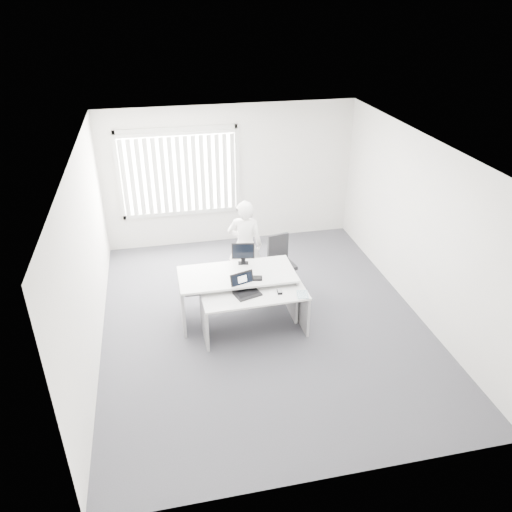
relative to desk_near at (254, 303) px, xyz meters
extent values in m
plane|color=#55565D|center=(0.20, 0.25, -0.51)|extent=(6.00, 6.00, 0.00)
cube|color=silver|center=(0.20, 3.25, 0.89)|extent=(5.00, 0.02, 2.80)
cube|color=silver|center=(0.20, -2.75, 0.89)|extent=(5.00, 0.02, 2.80)
cube|color=silver|center=(-2.30, 0.25, 0.89)|extent=(0.02, 6.00, 2.80)
cube|color=silver|center=(2.70, 0.25, 0.89)|extent=(0.02, 6.00, 2.80)
cube|color=white|center=(0.20, 0.25, 2.29)|extent=(5.00, 6.00, 0.02)
cube|color=silver|center=(-0.80, 3.21, 1.04)|extent=(2.32, 0.06, 1.76)
cube|color=white|center=(0.00, 0.00, 0.18)|extent=(1.58, 0.77, 0.03)
cube|color=#A1A1A3|center=(-0.76, -0.02, -0.17)|extent=(0.06, 0.67, 0.68)
cube|color=#A1A1A3|center=(0.76, 0.02, -0.17)|extent=(0.06, 0.67, 0.68)
cube|color=white|center=(-0.18, 0.43, 0.29)|extent=(1.79, 0.84, 0.03)
cube|color=#A1A1A3|center=(-1.05, 0.43, -0.12)|extent=(0.05, 0.77, 0.78)
cube|color=#A1A1A3|center=(0.69, 0.43, -0.12)|extent=(0.05, 0.77, 0.78)
cylinder|color=black|center=(0.76, 1.22, -0.48)|extent=(0.63, 0.63, 0.07)
cylinder|color=black|center=(0.76, 1.22, -0.31)|extent=(0.06, 0.06, 0.41)
cube|color=black|center=(0.76, 1.22, -0.11)|extent=(0.48, 0.48, 0.06)
cube|color=black|center=(0.72, 1.40, 0.17)|extent=(0.39, 0.13, 0.49)
imported|color=white|center=(0.13, 1.35, 0.30)|extent=(0.68, 0.54, 1.63)
cube|color=white|center=(0.36, -0.06, 0.20)|extent=(0.28, 0.20, 0.00)
cube|color=white|center=(0.69, -0.22, 0.20)|extent=(0.20, 0.26, 0.01)
cube|color=black|center=(-0.04, 0.23, 0.31)|extent=(0.43, 0.22, 0.02)
camera|label=1|loc=(-1.28, -6.12, 4.20)|focal=35.00mm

